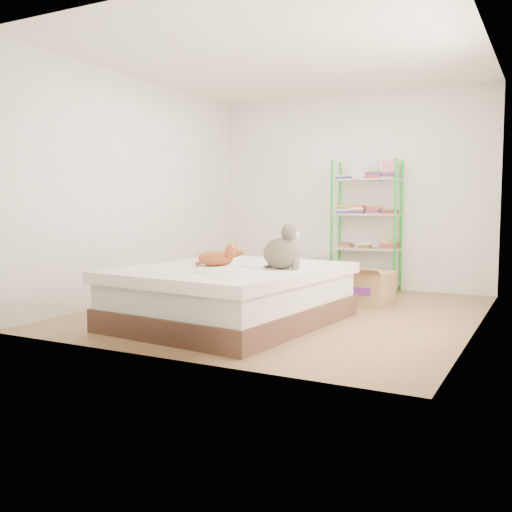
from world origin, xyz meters
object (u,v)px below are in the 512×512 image
Objects in this scene: bed at (232,295)px; orange_cat at (215,257)px; shelf_unit at (366,225)px; white_bin at (302,272)px; grey_cat at (282,247)px; cardboard_box at (366,288)px.

orange_cat reaches higher than bed.
white_bin is (-0.89, -0.03, -0.66)m from shelf_unit.
white_bin is at bearing -178.02° from shelf_unit.
bed is at bearing 84.36° from grey_cat.
shelf_unit is (0.66, 2.70, 0.23)m from orange_cat.
cardboard_box is 1.60m from white_bin.
shelf_unit reaches higher than grey_cat.
bed is 4.94× the size of orange_cat.
cardboard_box is (0.83, 1.58, -0.08)m from bed.
orange_cat is 0.26× the size of shelf_unit.
grey_cat is at bearing 12.99° from orange_cat.
shelf_unit is 2.87× the size of cardboard_box.
grey_cat reaches higher than white_bin.
grey_cat is at bearing -92.59° from cardboard_box.
orange_cat is 1.14× the size of white_bin.
grey_cat reaches higher than bed.
grey_cat is 1.02× the size of white_bin.
cardboard_box is at bearing -72.91° from shelf_unit.
white_bin is at bearing 10.54° from grey_cat.
shelf_unit is (-0.00, 2.62, 0.12)m from grey_cat.
cardboard_box is at bearing 67.71° from bed.
white_bin is (-0.39, 2.62, -0.07)m from bed.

